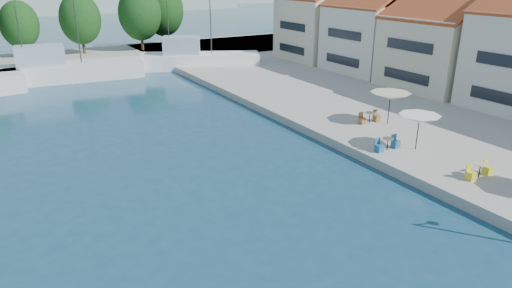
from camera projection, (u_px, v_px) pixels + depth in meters
quay_right at (448, 99)px, 40.43m from camera, size 32.00×92.00×0.60m
quay_far at (31, 64)px, 55.95m from camera, size 90.00×16.00×0.60m
building_04 at (442, 40)px, 42.13m from camera, size 9.00×8.80×9.20m
building_05 at (373, 28)px, 49.30m from camera, size 8.40×8.80×9.70m
building_06 at (321, 19)px, 56.46m from camera, size 9.00×8.80×10.20m
trawler_03 at (63, 71)px, 48.43m from camera, size 15.93×5.71×10.20m
trawler_04 at (197, 60)px, 54.50m from camera, size 14.21×9.39×10.20m
tree_05 at (19, 25)px, 57.74m from camera, size 4.75×4.75×7.04m
tree_06 at (80, 19)px, 59.86m from camera, size 5.31×5.31×7.86m
tree_07 at (140, 14)px, 62.52m from camera, size 5.81×5.81×8.59m
tree_08 at (163, 10)px, 66.42m from camera, size 5.98×5.98×8.86m
umbrella_white at (419, 119)px, 27.49m from camera, size 2.52×2.52×2.23m
umbrella_cream at (390, 96)px, 32.26m from camera, size 2.86×2.86×2.31m
cafe_table_01 at (479, 172)px, 24.28m from camera, size 1.82×0.70×0.76m
cafe_table_02 at (387, 145)px, 28.01m from camera, size 1.82×0.70×0.76m
cafe_table_03 at (370, 119)px, 33.14m from camera, size 1.82×0.70×0.76m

